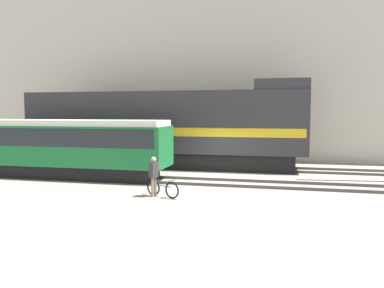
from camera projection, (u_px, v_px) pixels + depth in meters
ground_plane at (217, 179)px, 19.18m from camera, size 120.00×120.00×0.00m
track_near at (213, 182)px, 17.99m from camera, size 60.00×1.50×0.14m
track_far at (226, 168)px, 22.66m from camera, size 60.00×1.51×0.14m
building_backdrop at (239, 57)px, 28.83m from camera, size 49.17×6.00×15.40m
freight_locomotive at (165, 128)px, 23.31m from camera, size 17.39×3.04×5.26m
streetcar at (65, 145)px, 19.60m from camera, size 11.15×2.54×3.02m
bicycle at (163, 189)px, 15.08m from camera, size 1.55×0.73×0.74m
person at (154, 173)px, 15.11m from camera, size 0.34×0.42×1.63m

